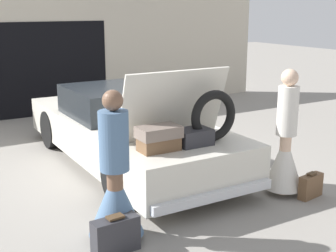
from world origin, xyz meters
name	(u,v)px	position (x,y,z in m)	size (l,w,h in m)	color
ground_plane	(128,162)	(0.00, 0.00, 0.00)	(40.00, 40.00, 0.00)	gray
garage_wall_back	(49,56)	(0.00, 4.23, 1.39)	(12.00, 0.14, 2.80)	beige
car	(127,129)	(0.00, 0.00, 0.57)	(1.90, 4.93, 1.74)	silver
person_left	(115,189)	(-1.28, -2.38, 0.61)	(0.62, 0.62, 1.70)	brown
person_right	(285,150)	(1.28, -2.32, 0.63)	(0.53, 0.53, 1.75)	beige
suitcase_beside_left_person	(116,235)	(-1.40, -2.63, 0.20)	(0.52, 0.22, 0.42)	#2D2D33
suitcase_beside_right_person	(311,186)	(1.50, -2.62, 0.16)	(0.42, 0.19, 0.36)	brown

